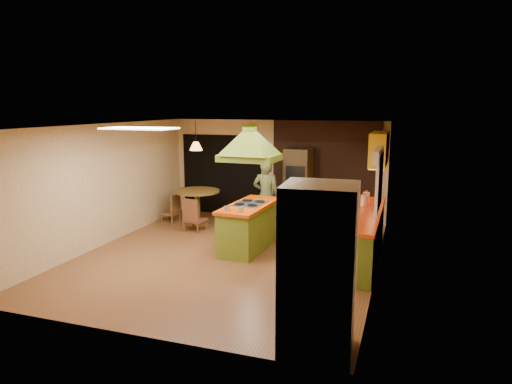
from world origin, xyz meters
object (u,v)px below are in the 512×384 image
(dining_table, at_px, (197,200))
(canister_large, at_px, (364,200))
(man, at_px, (266,196))
(kitchen_island, at_px, (250,226))
(wall_oven, at_px, (298,186))
(refrigerator, at_px, (318,270))

(dining_table, distance_m, canister_large, 4.20)
(man, distance_m, canister_large, 2.35)
(kitchen_island, distance_m, dining_table, 2.41)
(man, relative_size, wall_oven, 0.91)
(man, bearing_deg, dining_table, -9.67)
(wall_oven, relative_size, canister_large, 8.76)
(refrigerator, xyz_separation_m, dining_table, (-3.95, 4.98, -0.42))
(wall_oven, bearing_deg, canister_large, -41.44)
(refrigerator, xyz_separation_m, canister_large, (0.13, 4.07, 0.02))
(kitchen_island, height_order, man, man)
(dining_table, bearing_deg, refrigerator, -51.61)
(refrigerator, height_order, dining_table, refrigerator)
(canister_large, bearing_deg, wall_oven, 134.76)
(wall_oven, bearing_deg, kitchen_island, -96.66)
(refrigerator, distance_m, dining_table, 6.37)
(kitchen_island, height_order, canister_large, canister_large)
(refrigerator, bearing_deg, dining_table, 125.19)
(kitchen_island, distance_m, wall_oven, 2.43)
(man, xyz_separation_m, dining_table, (-1.84, 0.22, -0.26))
(kitchen_island, bearing_deg, canister_large, 18.09)
(man, xyz_separation_m, wall_oven, (0.48, 1.08, 0.08))
(kitchen_island, distance_m, refrigerator, 4.09)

